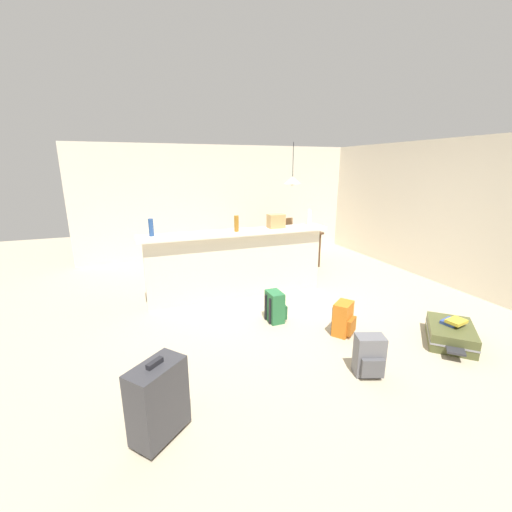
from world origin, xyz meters
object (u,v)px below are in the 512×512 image
at_px(dining_chair_far_side, 282,236).
at_px(suitcase_upright_charcoal, 158,400).
at_px(grocery_bag, 276,221).
at_px(pendant_lamp, 293,180).
at_px(bottle_blue, 151,227).
at_px(backpack_green, 275,307).
at_px(backpack_grey, 369,356).
at_px(suitcase_flat_olive, 451,334).
at_px(bottle_amber, 236,224).
at_px(backpack_orange, 343,319).
at_px(bottle_white, 309,217).
at_px(dining_chair_near_partition, 300,248).
at_px(dining_table, 291,235).
at_px(book_stack, 454,322).

bearing_deg(dining_chair_far_side, suitcase_upright_charcoal, -125.04).
relative_size(grocery_bag, pendant_lamp, 0.31).
bearing_deg(bottle_blue, backpack_green, -35.82).
height_order(backpack_green, suitcase_upright_charcoal, suitcase_upright_charcoal).
height_order(dining_chair_far_side, suitcase_upright_charcoal, dining_chair_far_side).
xyz_separation_m(grocery_bag, suitcase_upright_charcoal, (-2.09, -2.54, -0.86)).
relative_size(pendant_lamp, backpack_grey, 2.02).
bearing_deg(pendant_lamp, suitcase_flat_olive, -84.83).
height_order(bottle_amber, suitcase_flat_olive, bottle_amber).
xyz_separation_m(bottle_blue, backpack_orange, (2.11, -1.69, -1.01)).
bearing_deg(bottle_white, grocery_bag, -176.91).
relative_size(pendant_lamp, suitcase_upright_charcoal, 1.26).
relative_size(suitcase_flat_olive, suitcase_upright_charcoal, 1.26).
bearing_deg(backpack_green, bottle_blue, 144.18).
bearing_deg(grocery_bag, bottle_blue, 178.90).
relative_size(dining_chair_near_partition, dining_chair_far_side, 1.00).
xyz_separation_m(dining_chair_far_side, backpack_green, (-1.43, -2.87, -0.31)).
bearing_deg(bottle_blue, suitcase_upright_charcoal, -93.95).
height_order(dining_table, book_stack, dining_table).
bearing_deg(backpack_grey, dining_table, 75.45).
distance_m(suitcase_flat_olive, suitcase_upright_charcoal, 3.39).
xyz_separation_m(suitcase_upright_charcoal, backpack_orange, (2.29, 0.88, -0.13)).
relative_size(dining_table, backpack_orange, 2.62).
xyz_separation_m(bottle_white, pendant_lamp, (0.33, 1.31, 0.55)).
xyz_separation_m(bottle_amber, pendant_lamp, (1.64, 1.41, 0.56)).
height_order(bottle_white, backpack_orange, bottle_white).
relative_size(dining_chair_near_partition, suitcase_upright_charcoal, 1.39).
bearing_deg(book_stack, backpack_grey, -172.47).
height_order(grocery_bag, backpack_grey, grocery_bag).
height_order(bottle_blue, dining_table, bottle_blue).
relative_size(dining_chair_far_side, suitcase_upright_charcoal, 1.39).
xyz_separation_m(bottle_blue, suitcase_upright_charcoal, (-0.18, -2.57, -0.88)).
height_order(dining_table, suitcase_upright_charcoal, dining_table).
height_order(grocery_bag, backpack_green, grocery_bag).
height_order(pendant_lamp, book_stack, pendant_lamp).
bearing_deg(grocery_bag, dining_table, 54.31).
bearing_deg(bottle_white, suitcase_flat_olive, -74.23).
relative_size(backpack_orange, book_stack, 1.58).
bearing_deg(book_stack, grocery_bag, 120.14).
distance_m(bottle_white, dining_table, 1.40).
bearing_deg(suitcase_flat_olive, suitcase_upright_charcoal, -175.73).
distance_m(bottle_white, dining_chair_far_side, 1.98).
xyz_separation_m(bottle_amber, backpack_grey, (0.64, -2.38, -1.00)).
distance_m(bottle_blue, pendant_lamp, 3.20).
relative_size(bottle_blue, backpack_green, 0.59).
xyz_separation_m(dining_table, dining_chair_far_side, (0.06, 0.57, -0.13)).
bearing_deg(backpack_grey, backpack_orange, 72.62).
distance_m(bottle_amber, dining_chair_near_partition, 1.82).
distance_m(pendant_lamp, book_stack, 3.93).
bearing_deg(bottle_amber, grocery_bag, 5.81).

